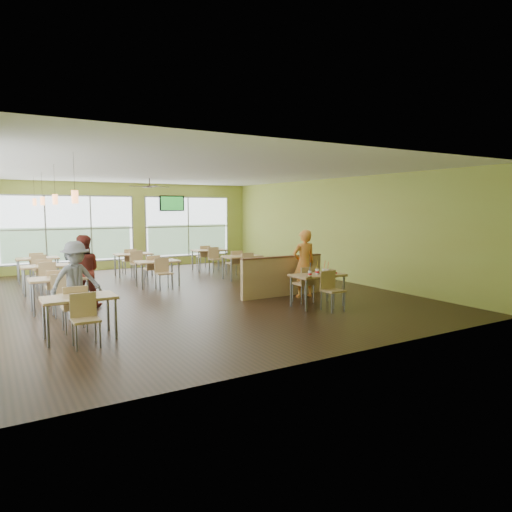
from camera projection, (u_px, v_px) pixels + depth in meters
name	position (u px, v px, depth m)	size (l,w,h in m)	color
room	(186.00, 234.00, 11.95)	(12.00, 12.04, 3.20)	black
window_bays	(61.00, 235.00, 13.25)	(9.24, 10.24, 2.38)	white
main_table	(318.00, 279.00, 10.50)	(1.22, 1.52, 0.87)	tan
half_wall_divider	(282.00, 276.00, 11.75)	(2.40, 0.14, 1.04)	tan
dining_tables	(130.00, 266.00, 12.98)	(6.92, 8.72, 0.87)	tan
pendant_lights	(49.00, 200.00, 10.81)	(0.11, 7.31, 0.86)	#2D2119
ceiling_fan	(150.00, 186.00, 14.37)	(1.25, 1.25, 0.29)	#2D2119
tv_backwall	(172.00, 203.00, 17.82)	(1.00, 0.07, 0.60)	black
man_plaid	(304.00, 264.00, 11.59)	(0.63, 0.41, 1.72)	#F9591B
patron_maroon	(83.00, 272.00, 10.32)	(0.81, 0.63, 1.66)	maroon
patron_grey	(76.00, 281.00, 9.21)	(1.04, 0.60, 1.61)	slate
cup_blue	(310.00, 274.00, 10.09)	(0.09, 0.09, 0.34)	white
cup_yellow	(317.00, 272.00, 10.40)	(0.10, 0.10, 0.34)	white
cup_red_near	(324.00, 272.00, 10.41)	(0.10, 0.10, 0.35)	white
cup_red_far	(328.00, 271.00, 10.53)	(0.08, 0.08, 0.30)	white
food_basket	(331.00, 271.00, 10.85)	(0.24, 0.24, 0.05)	black
ketchup_cup	(336.00, 273.00, 10.60)	(0.07, 0.07, 0.03)	#94060A
wrapper_left	(309.00, 277.00, 9.99)	(0.15, 0.14, 0.04)	tan
wrapper_mid	(319.00, 273.00, 10.55)	(0.22, 0.19, 0.05)	tan
wrapper_right	(331.00, 274.00, 10.32)	(0.15, 0.13, 0.04)	tan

